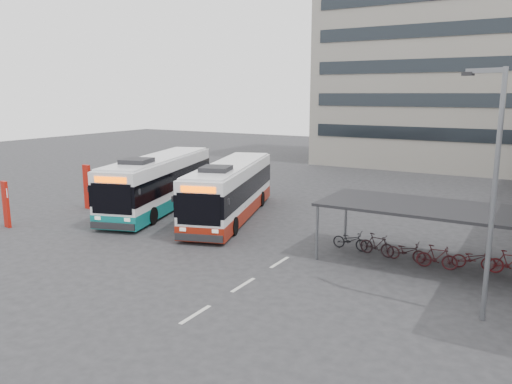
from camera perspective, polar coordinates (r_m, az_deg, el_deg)
The scene contains 11 objects.
ground at distance 22.96m, azimuth -2.88°, elevation -7.01°, with size 120.00×120.00×0.00m, color #28282B.
bike_shelter at distance 22.30m, azimuth 20.30°, elevation -4.62°, with size 10.00×4.00×2.54m.
office_block at distance 54.84m, azimuth 24.83°, elevation 15.78°, with size 30.00×15.00×25.00m, color gray.
road_markings at distance 19.32m, azimuth -1.49°, elevation -10.57°, with size 0.15×7.60×0.01m.
bus_main at distance 29.16m, azimuth -2.93°, elevation 0.15°, with size 5.95×11.80×3.43m.
bus_teal at distance 31.93m, azimuth -10.97°, elevation 1.04°, with size 6.02×12.25×3.55m.
pedestrian at distance 27.63m, azimuth -1.67°, elevation -1.94°, with size 0.65×0.43×1.78m, color black.
lamp_post at distance 16.91m, azimuth 25.35°, elevation 1.14°, with size 1.35×0.61×7.94m.
sign_totem_south at distance 30.18m, azimuth -26.68°, elevation -1.20°, with size 0.55×0.25×2.55m.
sign_totem_mid at distance 33.09m, azimuth -18.71°, elevation 0.63°, with size 0.61×0.22×2.80m.
sign_totem_north at distance 35.35m, azimuth -12.79°, elevation 1.40°, with size 0.56×0.22×2.57m.
Camera 1 is at (11.95, -18.25, 7.16)m, focal length 35.00 mm.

